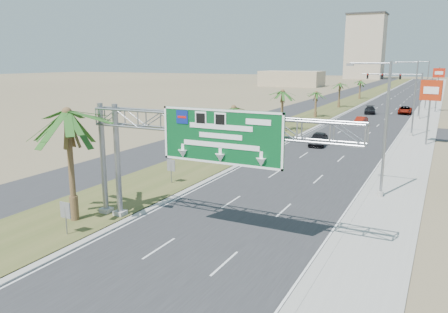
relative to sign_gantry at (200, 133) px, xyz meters
name	(u,v)px	position (x,y,z in m)	size (l,w,h in m)	color
road	(397,100)	(1.06, 100.07, -6.05)	(12.00, 300.00, 0.02)	#28282B
sidewalk_right	(433,102)	(9.56, 100.07, -6.01)	(4.00, 300.00, 0.10)	#9E9B93
median_grass	(357,99)	(-8.94, 100.07, -6.00)	(7.00, 300.00, 0.12)	#434D22
opposing_road	(331,98)	(-15.94, 100.07, -6.05)	(8.00, 300.00, 0.02)	#28282B
sign_gantry	(200,133)	(0.00, 0.00, 0.00)	(16.75, 1.24, 7.50)	gray
palm_near	(67,113)	(-8.14, -1.93, 0.87)	(5.70, 5.70, 8.35)	brown
palm_row_b	(234,109)	(-8.44, 22.07, -1.16)	(3.99, 3.99, 5.95)	brown
palm_row_c	(283,92)	(-8.44, 38.07, -0.39)	(3.99, 3.99, 6.75)	brown
palm_row_d	(316,93)	(-8.44, 56.07, -1.64)	(3.99, 3.99, 5.45)	brown
palm_row_e	(340,84)	(-8.44, 75.07, -0.97)	(3.99, 3.99, 6.15)	brown
palm_row_f	(360,81)	(-8.44, 100.07, -1.35)	(3.99, 3.99, 5.75)	brown
streetlight_near	(382,136)	(8.36, 12.07, -1.36)	(3.27, 0.44, 10.00)	gray
streetlight_mid	(413,102)	(8.36, 42.07, -1.36)	(3.27, 0.44, 10.00)	gray
streetlight_far	(426,87)	(8.36, 78.07, -1.36)	(3.27, 0.44, 10.00)	gray
signal_mast	(408,91)	(6.23, 62.05, -1.21)	(10.28, 0.71, 8.00)	gray
median_signback_a	(65,213)	(-6.74, -3.93, -4.61)	(0.75, 0.08, 2.08)	gray
median_signback_b	(171,167)	(-7.44, 8.07, -4.61)	(0.75, 0.08, 2.08)	gray
tower_distant	(365,47)	(-30.94, 240.07, 11.44)	(20.00, 16.00, 35.00)	tan
building_distant_left	(292,79)	(-43.94, 150.07, -3.06)	(24.00, 14.00, 6.00)	tan
car_left_lane	(318,139)	(-1.00, 30.25, -5.26)	(1.88, 4.67, 1.59)	black
car_mid_lane	(361,121)	(0.47, 50.36, -5.41)	(1.38, 3.94, 1.30)	maroon
car_right_lane	(405,110)	(5.43, 69.50, -5.34)	(2.37, 5.14, 1.43)	gray
car_far	(370,110)	(-0.63, 66.71, -5.34)	(2.00, 4.91, 1.43)	black
pole_sign_red_near	(431,94)	(10.60, 36.21, 0.17)	(2.41, 0.77, 8.03)	gray
pole_sign_red_far	(439,77)	(10.57, 75.24, 0.92)	(2.15, 1.10, 8.82)	gray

